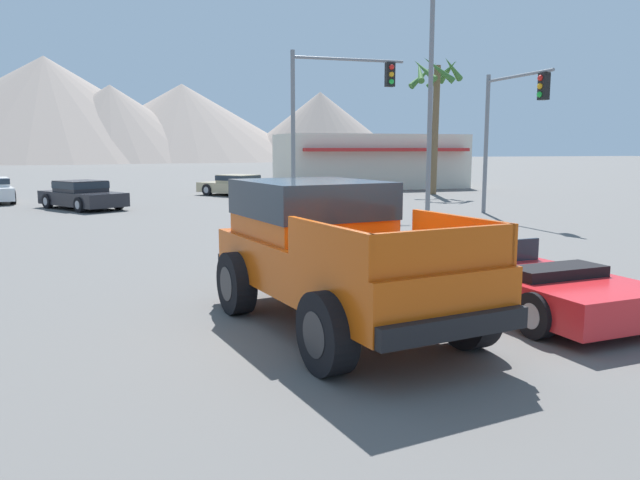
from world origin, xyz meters
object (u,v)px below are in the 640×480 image
at_px(parked_car_tan, 237,185).
at_px(parked_car_dark, 82,195).
at_px(red_convertible_car, 520,282).
at_px(palm_tree_tall, 435,92).
at_px(street_lamp_post, 431,73).
at_px(traffic_light_main, 335,102).
at_px(traffic_light_crosswalk, 510,115).
at_px(orange_pickup_truck, 330,245).

distance_m(parked_car_tan, parked_car_dark, 9.31).
distance_m(red_convertible_car, palm_tree_tall, 25.79).
relative_size(parked_car_tan, palm_tree_tall, 0.60).
distance_m(red_convertible_car, street_lamp_post, 9.88).
height_order(traffic_light_main, traffic_light_crosswalk, traffic_light_main).
bearing_deg(street_lamp_post, parked_car_tan, 99.26).
distance_m(red_convertible_car, traffic_light_crosswalk, 14.46).
xyz_separation_m(orange_pickup_truck, parked_car_dark, (-4.43, 19.75, -0.56)).
height_order(red_convertible_car, parked_car_tan, parked_car_tan).
xyz_separation_m(red_convertible_car, palm_tree_tall, (10.59, 22.94, 5.18)).
relative_size(red_convertible_car, parked_car_tan, 1.03).
bearing_deg(orange_pickup_truck, red_convertible_car, -12.09).
height_order(parked_car_dark, palm_tree_tall, palm_tree_tall).
xyz_separation_m(red_convertible_car, traffic_light_main, (1.82, 14.30, 3.87)).
bearing_deg(red_convertible_car, street_lamp_post, 66.98).
distance_m(traffic_light_crosswalk, palm_tree_tall, 11.69).
height_order(orange_pickup_truck, red_convertible_car, orange_pickup_truck).
xyz_separation_m(orange_pickup_truck, traffic_light_crosswalk, (10.90, 11.62, 2.61)).
xyz_separation_m(street_lamp_post, palm_tree_tall, (7.86, 14.48, 0.87)).
bearing_deg(red_convertible_car, parked_car_tan, 84.89).
height_order(parked_car_tan, traffic_light_main, traffic_light_main).
bearing_deg(parked_car_dark, street_lamp_post, 100.28).
height_order(traffic_light_crosswalk, street_lamp_post, street_lamp_post).
height_order(parked_car_tan, palm_tree_tall, palm_tree_tall).
bearing_deg(parked_car_dark, red_convertible_car, 79.06).
bearing_deg(street_lamp_post, traffic_light_crosswalk, 33.41).
height_order(red_convertible_car, traffic_light_crosswalk, traffic_light_crosswalk).
bearing_deg(palm_tree_tall, street_lamp_post, -118.50).
relative_size(red_convertible_car, traffic_light_main, 0.76).
height_order(orange_pickup_truck, street_lamp_post, street_lamp_post).
distance_m(red_convertible_car, parked_car_dark, 21.29).
height_order(parked_car_tan, street_lamp_post, street_lamp_post).
relative_size(red_convertible_car, traffic_light_crosswalk, 0.86).
xyz_separation_m(parked_car_tan, parked_car_dark, (-7.60, -5.38, 0.03)).
xyz_separation_m(traffic_light_main, traffic_light_crosswalk, (5.91, -2.55, -0.51)).
bearing_deg(street_lamp_post, traffic_light_main, 98.90).
distance_m(parked_car_tan, traffic_light_crosswalk, 15.89).
bearing_deg(parked_car_dark, traffic_light_crosswalk, 120.20).
relative_size(traffic_light_crosswalk, palm_tree_tall, 0.72).
bearing_deg(orange_pickup_truck, parked_car_tan, 73.11).
relative_size(orange_pickup_truck, parked_car_dark, 1.16).
distance_m(parked_car_tan, street_lamp_post, 17.52).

